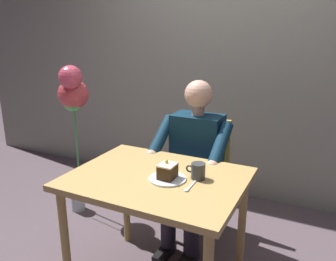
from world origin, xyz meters
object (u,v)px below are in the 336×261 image
balloon_display (73,103)px  cake_slice (167,171)px  dining_table (157,191)px  chair (201,171)px  coffee_cup (198,171)px  dessert_spoon (189,188)px  seated_person (193,162)px

balloon_display → cake_slice: bearing=154.8°
dining_table → cake_slice: size_ratio=9.42×
chair → coffee_cup: bearing=108.9°
balloon_display → dessert_spoon: bearing=155.6°
coffee_cup → seated_person: bearing=-64.9°
dining_table → dessert_spoon: (-0.23, 0.06, 0.10)m
dining_table → coffee_cup: size_ratio=8.62×
dessert_spoon → chair: bearing=-73.9°
chair → seated_person: bearing=90.0°
seated_person → coffee_cup: size_ratio=10.62×
dining_table → coffee_cup: 0.28m
dining_table → dessert_spoon: bearing=164.9°
dining_table → seated_person: bearing=-90.0°
balloon_display → dining_table: bearing=153.8°
dining_table → seated_person: 0.55m
chair → seated_person: 0.22m
cake_slice → seated_person: bearing=-82.4°
dining_table → dessert_spoon: dessert_spoon is taller
seated_person → cake_slice: (-0.08, 0.56, 0.16)m
chair → cake_slice: bearing=95.8°
dining_table → seated_person: (0.00, -0.55, -0.02)m
seated_person → balloon_display: 1.11m
dessert_spoon → seated_person: bearing=-69.6°
balloon_display → seated_person: bearing=-178.4°
dining_table → cake_slice: cake_slice is taller
seated_person → dessert_spoon: bearing=110.4°
coffee_cup → dessert_spoon: 0.14m
cake_slice → balloon_display: (1.13, -0.53, 0.18)m
cake_slice → dessert_spoon: 0.17m
seated_person → balloon_display: size_ratio=0.94×
dessert_spoon → coffee_cup: bearing=-88.2°
seated_person → balloon_display: (1.06, 0.03, 0.34)m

